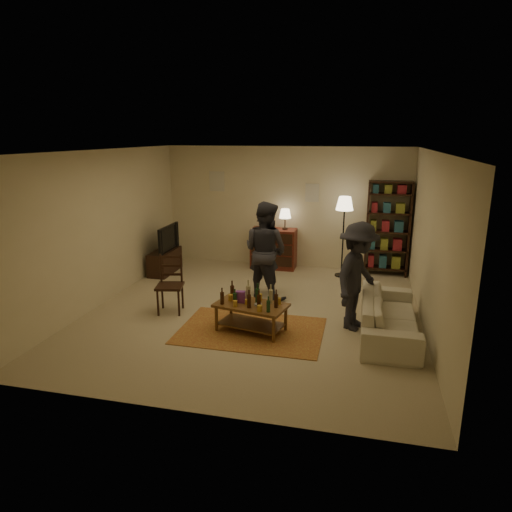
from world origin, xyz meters
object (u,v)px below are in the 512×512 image
(dining_chair, at_px, (170,281))
(bookshelf, at_px, (388,228))
(tv_stand, at_px, (165,256))
(person_right, at_px, (265,251))
(floor_lamp, at_px, (344,209))
(dresser, at_px, (274,248))
(sofa, at_px, (389,316))
(coffee_table, at_px, (251,307))
(person_left, at_px, (264,254))
(person_by_sofa, at_px, (358,276))

(dining_chair, relative_size, bookshelf, 0.50)
(tv_stand, height_order, person_right, person_right)
(floor_lamp, distance_m, person_right, 2.21)
(dresser, distance_m, sofa, 3.93)
(dresser, relative_size, bookshelf, 0.67)
(coffee_table, distance_m, dining_chair, 1.62)
(person_left, xyz_separation_m, person_by_sofa, (1.75, -1.27, 0.08))
(dining_chair, xyz_separation_m, person_left, (1.35, 1.27, 0.23))
(person_left, bearing_deg, person_by_sofa, 128.26)
(person_left, xyz_separation_m, person_right, (0.09, -0.26, 0.14))
(tv_stand, bearing_deg, floor_lamp, 9.56)
(sofa, distance_m, person_by_sofa, 0.75)
(person_left, bearing_deg, sofa, 132.25)
(floor_lamp, bearing_deg, coffee_table, -110.59)
(coffee_table, bearing_deg, dining_chair, 162.10)
(dresser, height_order, person_right, person_right)
(coffee_table, xyz_separation_m, bookshelf, (2.11, 3.54, 0.64))
(sofa, bearing_deg, dining_chair, 87.87)
(floor_lamp, xyz_separation_m, sofa, (0.86, -2.84, -1.15))
(person_right, height_order, person_by_sofa, person_right)
(coffee_table, distance_m, floor_lamp, 3.58)
(sofa, bearing_deg, coffee_table, 99.99)
(coffee_table, xyz_separation_m, sofa, (2.06, 0.36, -0.09))
(floor_lamp, distance_m, person_left, 2.12)
(coffee_table, xyz_separation_m, dresser, (-0.33, 3.48, 0.08))
(tv_stand, xyz_separation_m, sofa, (4.64, -2.20, -0.08))
(person_left, bearing_deg, coffee_table, 80.34)
(tv_stand, height_order, bookshelf, bookshelf)
(tv_stand, distance_m, person_by_sofa, 4.65)
(tv_stand, relative_size, dresser, 0.78)
(dining_chair, relative_size, floor_lamp, 0.59)
(tv_stand, relative_size, person_left, 0.70)
(dining_chair, xyz_separation_m, tv_stand, (-1.05, 2.07, -0.14))
(coffee_table, xyz_separation_m, tv_stand, (-2.58, 2.56, -0.01))
(dining_chair, bearing_deg, dresser, 55.58)
(dining_chair, distance_m, person_left, 1.87)
(dresser, bearing_deg, coffee_table, -84.55)
(coffee_table, xyz_separation_m, person_left, (-0.19, 1.77, 0.37))
(person_by_sofa, bearing_deg, person_right, 80.87)
(sofa, bearing_deg, person_left, 58.07)
(dresser, distance_m, floor_lamp, 1.84)
(bookshelf, relative_size, person_right, 1.12)
(bookshelf, xyz_separation_m, floor_lamp, (-0.90, -0.34, 0.42))
(dining_chair, height_order, person_right, person_right)
(sofa, height_order, person_left, person_left)
(bookshelf, bearing_deg, sofa, -90.82)
(person_right, bearing_deg, floor_lamp, -103.21)
(dresser, height_order, person_left, person_left)
(dresser, bearing_deg, person_right, -83.40)
(dining_chair, relative_size, dresser, 0.74)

